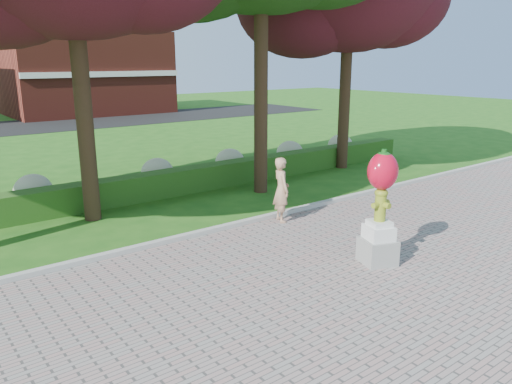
# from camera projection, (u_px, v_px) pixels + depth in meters

# --- Properties ---
(ground) EXTENTS (100.00, 100.00, 0.00)m
(ground) POSITION_uv_depth(u_px,v_px,m) (292.00, 271.00, 10.37)
(ground) COLOR #205816
(ground) RESTS_ON ground
(walkway) EXTENTS (40.00, 14.00, 0.04)m
(walkway) POSITION_uv_depth(u_px,v_px,m) (474.00, 359.00, 7.31)
(walkway) COLOR gray
(walkway) RESTS_ON ground
(curb) EXTENTS (40.00, 0.18, 0.15)m
(curb) POSITION_uv_depth(u_px,v_px,m) (213.00, 230.00, 12.64)
(curb) COLOR #ADADA5
(curb) RESTS_ON ground
(lawn_hedge) EXTENTS (24.00, 0.70, 0.80)m
(lawn_hedge) POSITION_uv_depth(u_px,v_px,m) (143.00, 187.00, 15.62)
(lawn_hedge) COLOR #234D16
(lawn_hedge) RESTS_ON ground
(hydrangea_row) EXTENTS (20.10, 1.10, 0.99)m
(hydrangea_row) POSITION_uv_depth(u_px,v_px,m) (146.00, 174.00, 16.68)
(hydrangea_row) COLOR #B0B68B
(hydrangea_row) RESTS_ON ground
(building_right) EXTENTS (12.00, 8.00, 6.40)m
(building_right) POSITION_uv_depth(u_px,v_px,m) (86.00, 73.00, 40.26)
(building_right) COLOR maroon
(building_right) RESTS_ON ground
(hydrant_sculpture) EXTENTS (0.86, 0.86, 2.47)m
(hydrant_sculpture) POSITION_uv_depth(u_px,v_px,m) (381.00, 204.00, 10.38)
(hydrant_sculpture) COLOR gray
(hydrant_sculpture) RESTS_ON walkway
(woman) EXTENTS (0.60, 0.74, 1.75)m
(woman) POSITION_uv_depth(u_px,v_px,m) (281.00, 190.00, 13.25)
(woman) COLOR tan
(woman) RESTS_ON walkway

